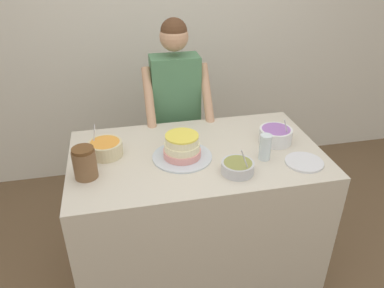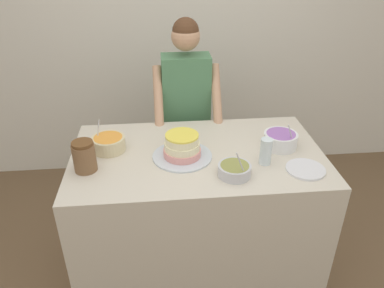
# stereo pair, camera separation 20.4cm
# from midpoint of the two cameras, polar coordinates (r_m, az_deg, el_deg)

# --- Properties ---
(wall_back) EXTENTS (10.00, 0.05, 2.60)m
(wall_back) POSITION_cam_midpoint_polar(r_m,az_deg,el_deg) (3.30, -0.02, 16.86)
(wall_back) COLOR silver
(wall_back) RESTS_ON ground_plane
(counter) EXTENTS (1.43, 0.83, 0.93)m
(counter) POSITION_cam_midpoint_polar(r_m,az_deg,el_deg) (2.40, 3.25, -11.03)
(counter) COLOR beige
(counter) RESTS_ON ground_plane
(person_baker) EXTENTS (0.45, 0.43, 1.56)m
(person_baker) POSITION_cam_midpoint_polar(r_m,az_deg,el_deg) (2.64, 1.35, 5.83)
(person_baker) COLOR #2D2D38
(person_baker) RESTS_ON ground_plane
(cake) EXTENTS (0.33, 0.33, 0.14)m
(cake) POSITION_cam_midpoint_polar(r_m,az_deg,el_deg) (2.06, 1.32, -0.63)
(cake) COLOR silver
(cake) RESTS_ON counter
(frosting_bowl_orange) EXTENTS (0.19, 0.19, 0.17)m
(frosting_bowl_orange) POSITION_cam_midpoint_polar(r_m,az_deg,el_deg) (2.16, -9.99, 0.07)
(frosting_bowl_orange) COLOR beige
(frosting_bowl_orange) RESTS_ON counter
(frosting_bowl_olive) EXTENTS (0.17, 0.17, 0.18)m
(frosting_bowl_olive) POSITION_cam_midpoint_polar(r_m,az_deg,el_deg) (1.94, 9.51, -3.97)
(frosting_bowl_olive) COLOR silver
(frosting_bowl_olive) RESTS_ON counter
(frosting_bowl_purple) EXTENTS (0.19, 0.19, 0.19)m
(frosting_bowl_purple) POSITION_cam_midpoint_polar(r_m,az_deg,el_deg) (2.25, 15.87, 0.58)
(frosting_bowl_purple) COLOR white
(frosting_bowl_purple) RESTS_ON counter
(drinking_glass) EXTENTS (0.06, 0.06, 0.15)m
(drinking_glass) POSITION_cam_midpoint_polar(r_m,az_deg,el_deg) (2.06, 14.00, -1.18)
(drinking_glass) COLOR silver
(drinking_glass) RESTS_ON counter
(ceramic_plate) EXTENTS (0.21, 0.21, 0.01)m
(ceramic_plate) POSITION_cam_midpoint_polar(r_m,az_deg,el_deg) (2.09, 19.64, -3.73)
(ceramic_plate) COLOR silver
(ceramic_plate) RESTS_ON counter
(stoneware_jar) EXTENTS (0.12, 0.12, 0.17)m
(stoneware_jar) POSITION_cam_midpoint_polar(r_m,az_deg,el_deg) (1.99, -13.31, -1.94)
(stoneware_jar) COLOR brown
(stoneware_jar) RESTS_ON counter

